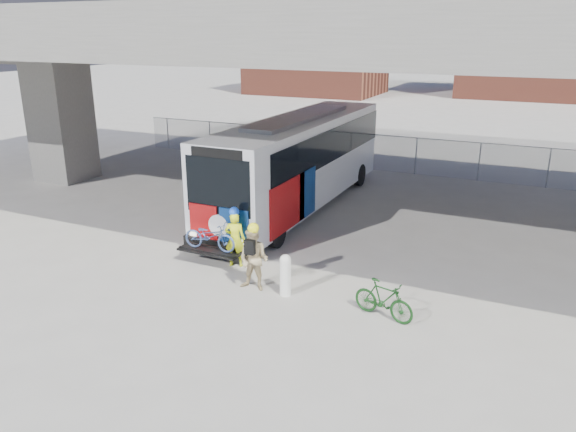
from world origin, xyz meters
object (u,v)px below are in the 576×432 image
Objects in this scene: bollard at (285,274)px; cyclist_hivis at (235,238)px; cyclist_tan at (254,259)px; bike_parked at (384,300)px; bus at (299,156)px.

cyclist_hivis is (-2.23, 1.16, 0.27)m from bollard.
cyclist_tan is (-0.93, -0.05, 0.29)m from bollard.
cyclist_hivis is 1.14× the size of bike_parked.
bus is 6.89× the size of cyclist_hivis.
bus is at bearing 102.18° from cyclist_tan.
cyclist_hivis is at bearing 152.56° from bollard.
bollard is 0.71× the size of bike_parked.
cyclist_tan is (1.30, -1.21, 0.02)m from cyclist_hivis.
bollard is 2.53m from cyclist_hivis.
bus is at bearing -100.54° from cyclist_hivis.
bus reaches higher than cyclist_hivis.
cyclist_tan reaches higher than bike_parked.
bollard is at bearing -68.43° from bus.
bus reaches higher than bike_parked.
bus reaches higher than bollard.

